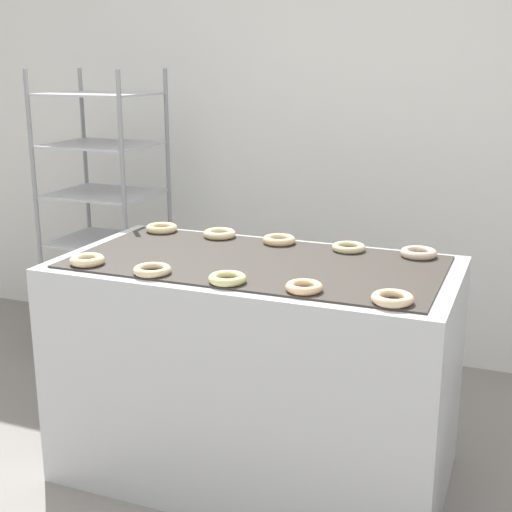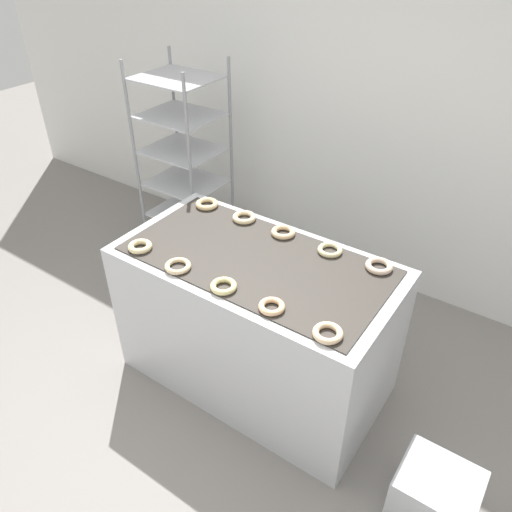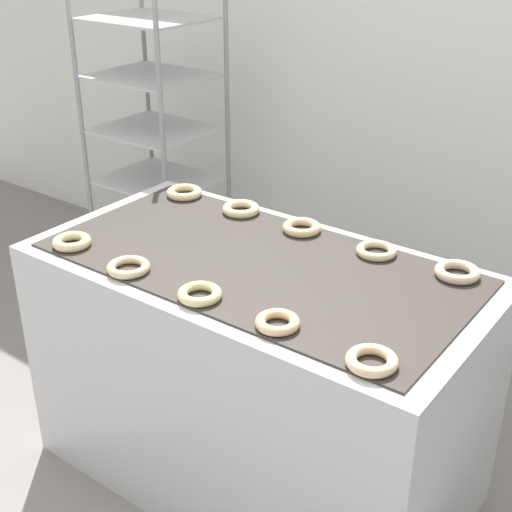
% 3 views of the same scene
% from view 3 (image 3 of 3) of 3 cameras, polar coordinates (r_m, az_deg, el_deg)
% --- Properties ---
extents(wall_back, '(8.00, 0.05, 2.80)m').
position_cam_3_polar(wall_back, '(3.49, 14.91, 15.33)').
color(wall_back, white).
rests_on(wall_back, ground_plane).
extents(fryer_machine, '(1.58, 0.83, 0.93)m').
position_cam_3_polar(fryer_machine, '(2.65, 0.00, -9.46)').
color(fryer_machine, silver).
rests_on(fryer_machine, ground_plane).
extents(baking_rack_cart, '(0.58, 0.50, 1.66)m').
position_cam_3_polar(baking_rack_cart, '(3.77, -7.91, 7.95)').
color(baking_rack_cart, gray).
rests_on(baking_rack_cart, ground_plane).
extents(donut_near_leftmost, '(0.14, 0.14, 0.03)m').
position_cam_3_polar(donut_near_leftmost, '(2.59, -14.52, 1.12)').
color(donut_near_leftmost, beige).
rests_on(donut_near_leftmost, fryer_machine).
extents(donut_near_left, '(0.14, 0.14, 0.03)m').
position_cam_3_polar(donut_near_left, '(2.38, -10.17, -0.89)').
color(donut_near_left, beige).
rests_on(donut_near_left, fryer_machine).
extents(donut_near_center, '(0.14, 0.14, 0.03)m').
position_cam_3_polar(donut_near_center, '(2.19, -4.53, -3.04)').
color(donut_near_center, beige).
rests_on(donut_near_center, fryer_machine).
extents(donut_near_right, '(0.13, 0.13, 0.03)m').
position_cam_3_polar(donut_near_right, '(2.04, 1.73, -5.32)').
color(donut_near_right, '#F2C08C').
rests_on(donut_near_right, fryer_machine).
extents(donut_near_rightmost, '(0.14, 0.14, 0.03)m').
position_cam_3_polar(donut_near_rightmost, '(1.90, 9.24, -8.26)').
color(donut_near_rightmost, beige).
rests_on(donut_near_rightmost, fryer_machine).
extents(donut_far_leftmost, '(0.15, 0.15, 0.03)m').
position_cam_3_polar(donut_far_leftmost, '(2.97, -5.76, 5.09)').
color(donut_far_leftmost, '#F1CF90').
rests_on(donut_far_leftmost, fryer_machine).
extents(donut_far_left, '(0.15, 0.15, 0.03)m').
position_cam_3_polar(donut_far_left, '(2.79, -1.21, 3.79)').
color(donut_far_left, beige).
rests_on(donut_far_left, fryer_machine).
extents(donut_far_center, '(0.14, 0.14, 0.03)m').
position_cam_3_polar(donut_far_center, '(2.63, 3.67, 2.30)').
color(donut_far_center, beige).
rests_on(donut_far_center, fryer_machine).
extents(donut_far_right, '(0.14, 0.14, 0.03)m').
position_cam_3_polar(donut_far_right, '(2.49, 9.60, 0.43)').
color(donut_far_right, beige).
rests_on(donut_far_right, fryer_machine).
extents(donut_far_rightmost, '(0.15, 0.15, 0.03)m').
position_cam_3_polar(donut_far_rightmost, '(2.40, 15.80, -1.23)').
color(donut_far_rightmost, beige).
rests_on(donut_far_rightmost, fryer_machine).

